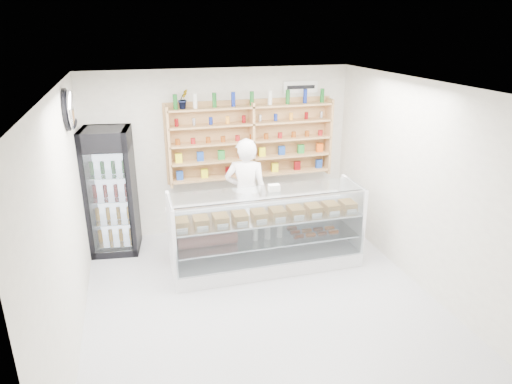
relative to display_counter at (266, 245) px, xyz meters
name	(u,v)px	position (x,y,z in m)	size (l,w,h in m)	color
room	(263,204)	(-0.33, -0.91, 1.06)	(5.00, 5.00, 5.00)	#B6B6BB
display_counter	(266,245)	(0.00, 0.00, 0.00)	(2.81, 0.84, 1.22)	white
shop_worker	(246,195)	(-0.13, 0.69, 0.58)	(0.67, 0.44, 1.84)	white
drinks_cooler	(111,191)	(-2.18, 1.19, 0.66)	(0.80, 0.79, 2.00)	black
wall_shelving	(252,141)	(0.17, 1.43, 1.25)	(2.84, 0.28, 1.33)	tan
potted_plant	(183,99)	(-0.95, 1.43, 2.01)	(0.17, 0.14, 0.31)	#1E6626
security_mirror	(71,110)	(-2.50, 0.29, 2.11)	(0.15, 0.50, 0.50)	silver
wall_sign	(301,87)	(1.07, 1.56, 2.11)	(0.62, 0.03, 0.20)	white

